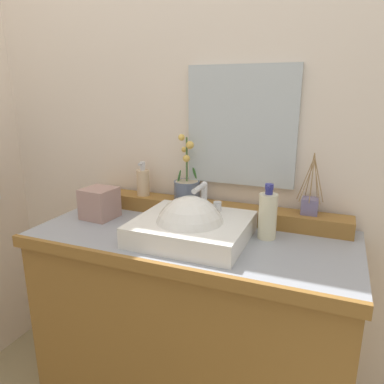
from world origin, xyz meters
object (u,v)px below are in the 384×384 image
Objects in this scene: sink_basin at (191,230)px; reed_diffuser at (310,205)px; potted_plant at (187,185)px; lotion_bottle at (268,215)px; soap_dispenser at (143,182)px; soap_bar at (176,205)px; tissue_box at (100,203)px.

reed_diffuser reaches higher than sink_basin.
lotion_bottle is at bearing -22.04° from potted_plant.
soap_bar is at bearing -32.11° from soap_dispenser.
soap_dispenser is 0.73m from reed_diffuser.
sink_basin is 2.61× the size of soap_dispenser.
lotion_bottle is (0.26, 0.12, 0.05)m from sink_basin.
sink_basin is 1.41× the size of potted_plant.
potted_plant is at bearing 5.85° from soap_dispenser.
soap_dispenser is at bearing 58.38° from tissue_box.
potted_plant reaches higher than soap_dispenser.
sink_basin is 3.11× the size of tissue_box.
potted_plant is 0.42m from lotion_bottle.
sink_basin is 0.17m from soap_bar.
soap_dispenser is 0.75× the size of lotion_bottle.
reed_diffuser is at bearing -0.65° from potted_plant.
potted_plant reaches higher than reed_diffuser.
soap_dispenser is 1.19× the size of tissue_box.
soap_dispenser is 0.22m from tissue_box.
potted_plant is 2.21× the size of tissue_box.
lotion_bottle is at bearing -131.81° from reed_diffuser.
lotion_bottle is at bearing 3.72° from tissue_box.
sink_basin is at bearing -9.20° from tissue_box.
lotion_bottle is 1.59× the size of tissue_box.
sink_basin is 0.48m from reed_diffuser.
soap_dispenser is at bearing -178.79° from reed_diffuser.
potted_plant is 0.52m from reed_diffuser.
soap_bar is (-0.11, 0.11, 0.05)m from sink_basin.
soap_dispenser reaches higher than sink_basin.
sink_basin reaches higher than tissue_box.
lotion_bottle is at bearing 1.30° from soap_bar.
sink_basin is at bearing -64.36° from potted_plant.
reed_diffuser reaches higher than lotion_bottle.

